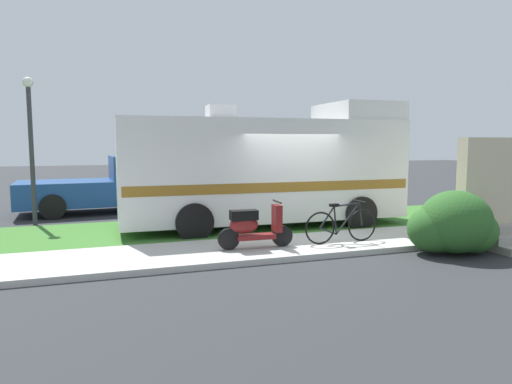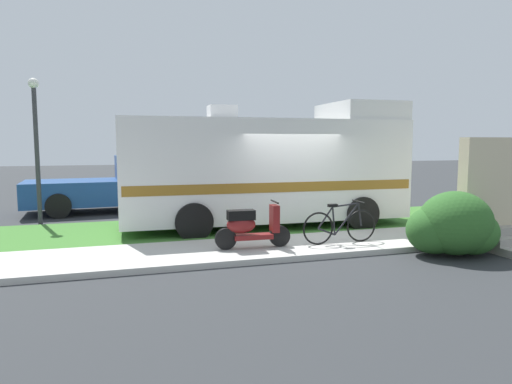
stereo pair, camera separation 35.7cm
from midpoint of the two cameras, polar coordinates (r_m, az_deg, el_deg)
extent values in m
plane|color=#2D3033|center=(11.19, 5.92, -5.62)|extent=(80.00, 80.00, 0.00)
cube|color=beige|center=(10.11, 8.59, -6.58)|extent=(24.00, 2.00, 0.12)
cube|color=#3D752D|center=(12.55, 3.25, -4.12)|extent=(24.00, 3.40, 0.08)
cube|color=silver|center=(12.18, 1.79, 2.92)|extent=(7.52, 2.56, 2.58)
cube|color=silver|center=(13.33, 13.69, 9.66)|extent=(1.85, 2.33, 0.50)
cube|color=#8C601E|center=(12.21, 1.79, 1.11)|extent=(7.37, 2.58, 0.24)
cube|color=black|center=(13.76, 16.77, 4.92)|extent=(0.12, 2.06, 0.90)
cube|color=silver|center=(11.90, -3.41, 9.93)|extent=(0.71, 0.61, 0.36)
cylinder|color=black|center=(14.21, 9.29, -1.31)|extent=(0.91, 0.30, 0.90)
cylinder|color=black|center=(12.18, 13.92, -2.66)|extent=(0.91, 0.30, 0.90)
cylinder|color=black|center=(12.98, -8.47, -2.00)|extent=(0.91, 0.30, 0.90)
cylinder|color=black|center=(10.72, -6.87, -3.71)|extent=(0.91, 0.30, 0.90)
cylinder|color=black|center=(9.57, 4.06, -5.54)|extent=(0.44, 0.12, 0.44)
cylinder|color=black|center=(9.28, -2.72, -5.90)|extent=(0.44, 0.12, 0.44)
cube|color=maroon|center=(9.40, 0.72, -5.61)|extent=(0.82, 0.32, 0.10)
cube|color=black|center=(9.26, -0.79, -2.90)|extent=(0.57, 0.28, 0.20)
ellipsoid|color=maroon|center=(9.29, -0.78, -4.12)|extent=(0.61, 0.33, 0.36)
cube|color=maroon|center=(9.47, 3.42, -3.32)|extent=(0.15, 0.33, 0.56)
cylinder|color=black|center=(9.42, 3.43, -1.22)|extent=(0.06, 0.50, 0.04)
sphere|color=white|center=(9.44, 3.42, -2.25)|extent=(0.12, 0.12, 0.12)
torus|color=black|center=(10.28, 14.04, -4.14)|extent=(0.71, 0.05, 0.71)
torus|color=black|center=(9.77, 8.85, -4.55)|extent=(0.71, 0.05, 0.71)
cylinder|color=black|center=(10.06, 12.31, -3.33)|extent=(0.59, 0.05, 0.68)
cylinder|color=black|center=(9.91, 10.74, -3.58)|extent=(0.10, 0.04, 0.61)
cylinder|color=black|center=(10.00, 12.19, -1.62)|extent=(0.63, 0.05, 0.09)
cylinder|color=black|center=(9.88, 9.87, -4.93)|extent=(0.41, 0.04, 0.19)
cylinder|color=black|center=(9.81, 9.74, -3.19)|extent=(0.36, 0.04, 0.47)
cylinder|color=black|center=(10.21, 13.88, -2.77)|extent=(0.12, 0.04, 0.51)
cube|color=black|center=(9.85, 10.62, -1.67)|extent=(0.20, 0.10, 0.06)
cylinder|color=black|center=(10.15, 13.72, -1.17)|extent=(0.04, 0.52, 0.03)
cube|color=#1E478C|center=(16.00, -12.25, 1.67)|extent=(2.47, 2.16, 1.57)
cube|color=black|center=(15.97, -12.29, 3.41)|extent=(2.35, 2.18, 0.44)
cube|color=#1E478C|center=(15.88, -21.59, -0.08)|extent=(2.99, 2.20, 0.79)
cylinder|color=black|center=(17.05, -12.05, -0.37)|extent=(0.77, 0.28, 0.76)
cylinder|color=black|center=(15.14, -10.98, -1.16)|extent=(0.77, 0.28, 0.76)
cylinder|color=black|center=(16.89, -22.64, -0.77)|extent=(0.77, 0.28, 0.76)
cylinder|color=black|center=(14.96, -22.92, -1.62)|extent=(0.77, 0.28, 0.76)
cube|color=#9E998E|center=(11.36, 29.90, -4.18)|extent=(1.40, 0.32, 0.16)
cube|color=beige|center=(11.47, 28.99, -0.01)|extent=(2.00, 0.30, 2.40)
ellipsoid|color=#2D6026|center=(10.05, 24.64, -3.55)|extent=(1.51, 1.36, 1.29)
ellipsoid|color=#2D6026|center=(9.95, 22.39, -4.43)|extent=(1.13, 1.02, 0.96)
ellipsoid|color=#2D6026|center=(10.23, 26.45, -4.55)|extent=(1.06, 0.95, 0.90)
cylinder|color=#B2B2B7|center=(11.50, 24.73, -4.73)|extent=(0.08, 0.08, 0.19)
cylinder|color=#B2B2B7|center=(11.48, 24.75, -4.16)|extent=(0.04, 0.04, 0.04)
cylinder|color=black|center=(11.48, 24.76, -4.04)|extent=(0.04, 0.04, 0.01)
cylinder|color=navy|center=(12.84, 26.33, -3.71)|extent=(0.08, 0.08, 0.20)
cylinder|color=navy|center=(12.82, 26.36, -3.18)|extent=(0.03, 0.03, 0.04)
cylinder|color=black|center=(12.81, 26.37, -3.07)|extent=(0.04, 0.04, 0.02)
cylinder|color=#333338|center=(13.83, -25.10, 3.95)|extent=(0.12, 0.12, 3.77)
sphere|color=silver|center=(13.92, -25.48, 12.23)|extent=(0.28, 0.28, 0.28)
camera|label=1|loc=(0.18, -89.07, 0.10)|focal=31.88mm
camera|label=2|loc=(0.18, 90.93, -0.10)|focal=31.88mm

